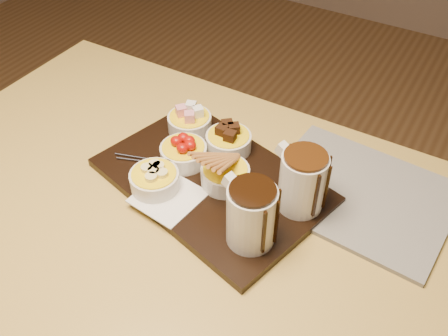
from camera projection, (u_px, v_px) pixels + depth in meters
The scene contains 12 objects.
dining_table at pixel (174, 228), 1.09m from camera, with size 1.20×0.80×0.75m.
serving_board at pixel (212, 181), 1.04m from camera, with size 0.46×0.30×0.02m, color black.
napkin at pixel (168, 197), 0.99m from camera, with size 0.12×0.12×0.00m, color white.
bowl_marshmallows at pixel (190, 123), 1.14m from camera, with size 0.10×0.10×0.04m, color silver.
bowl_cake at pixel (228, 142), 1.09m from camera, with size 0.10×0.10×0.04m, color silver.
bowl_strawberries at pixel (184, 154), 1.06m from camera, with size 0.10×0.10×0.04m, color silver.
bowl_biscotti at pixel (225, 176), 1.01m from camera, with size 0.10×0.10×0.04m, color silver.
bowl_bananas at pixel (155, 181), 1.00m from camera, with size 0.10×0.10×0.04m, color silver.
pitcher_dark_chocolate at pixel (251, 216), 0.87m from camera, with size 0.09×0.09×0.12m, color silver.
pitcher_milk_chocolate at pixel (302, 182), 0.94m from camera, with size 0.09×0.09×0.12m, color silver.
fondue_skewers at pixel (172, 163), 1.06m from camera, with size 0.26×0.03×0.01m, color silver, non-canonical shape.
newspaper at pixel (359, 194), 1.02m from camera, with size 0.36×0.29×0.01m, color beige.
Camera 1 is at (0.45, -0.55, 1.49)m, focal length 40.00 mm.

